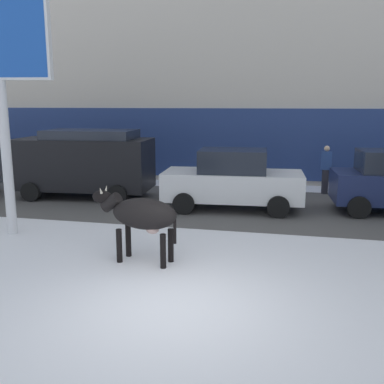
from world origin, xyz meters
TOP-DOWN VIEW (x-y plane):
  - ground_plane at (0.00, 0.00)m, footprint 120.00×120.00m
  - road_strip at (0.00, 7.21)m, footprint 60.00×5.60m
  - building_facade at (0.00, 14.43)m, footprint 44.00×6.10m
  - cow_black at (-1.15, 1.83)m, footprint 1.93×0.78m
  - car_black_van at (-5.15, 7.48)m, footprint 4.71×2.35m
  - car_white_sedan at (0.06, 6.84)m, footprint 4.30×2.19m
  - pedestrian_near_billboard at (2.99, 9.89)m, footprint 0.36×0.24m

SIDE VIEW (x-z plane):
  - ground_plane at x=0.00m, z-range 0.00..0.00m
  - road_strip at x=0.00m, z-range 0.00..0.01m
  - pedestrian_near_billboard at x=2.99m, z-range 0.01..1.74m
  - car_white_sedan at x=0.06m, z-range -0.01..1.83m
  - cow_black at x=-1.15m, z-range 0.22..1.76m
  - car_black_van at x=-5.15m, z-range 0.08..2.40m
  - building_facade at x=0.00m, z-range -0.02..12.98m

